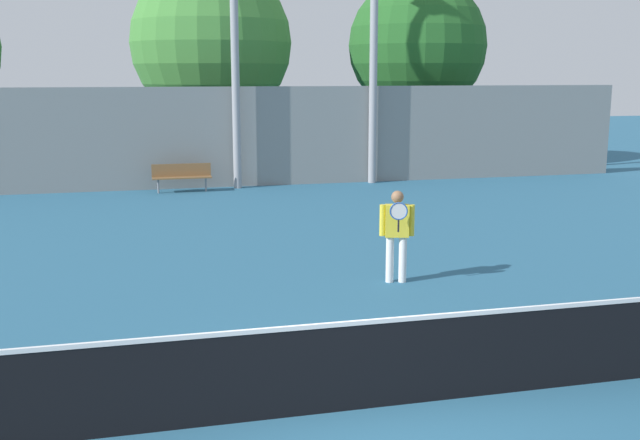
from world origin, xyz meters
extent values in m
plane|color=#285B7A|center=(0.00, 0.00, 0.00)|extent=(100.00, 100.00, 0.00)
cube|color=black|center=(0.00, 0.00, 0.49)|extent=(10.91, 0.03, 0.98)
cube|color=white|center=(0.00, 0.00, 1.00)|extent=(10.91, 0.04, 0.05)
cylinder|color=silver|center=(2.08, 4.80, 0.41)|extent=(0.14, 0.14, 0.83)
cylinder|color=silver|center=(2.30, 4.74, 0.41)|extent=(0.14, 0.14, 0.83)
cube|color=yellow|center=(2.19, 4.77, 1.11)|extent=(0.45, 0.30, 0.57)
cylinder|color=yellow|center=(1.94, 4.83, 1.12)|extent=(0.10, 0.10, 0.55)
cylinder|color=yellow|center=(2.44, 4.70, 1.12)|extent=(0.10, 0.10, 0.55)
sphere|color=#8E6647|center=(2.19, 4.77, 1.54)|extent=(0.22, 0.22, 0.22)
cylinder|color=black|center=(2.12, 4.50, 1.08)|extent=(0.03, 0.03, 0.22)
torus|color=#28519E|center=(2.12, 4.50, 1.34)|extent=(0.31, 0.10, 0.31)
cylinder|color=silver|center=(2.12, 4.50, 1.34)|extent=(0.26, 0.07, 0.27)
cube|color=brown|center=(-0.82, 16.07, 0.46)|extent=(1.83, 0.40, 0.04)
cylinder|color=gray|center=(-1.56, 16.07, 0.22)|extent=(0.06, 0.06, 0.44)
cylinder|color=gray|center=(-0.09, 16.07, 0.22)|extent=(0.06, 0.06, 0.44)
cube|color=brown|center=(-0.82, 16.25, 0.68)|extent=(1.83, 0.04, 0.40)
cylinder|color=#939399|center=(5.58, 16.65, 5.44)|extent=(0.26, 0.26, 10.87)
cylinder|color=#939399|center=(0.98, 16.55, 5.31)|extent=(0.26, 0.26, 10.61)
cube|color=gray|center=(0.00, 16.87, 1.62)|extent=(29.56, 0.06, 3.24)
cylinder|color=brown|center=(0.78, 21.58, 1.18)|extent=(0.40, 0.40, 2.36)
sphere|color=#428438|center=(0.78, 21.58, 4.77)|extent=(6.02, 6.02, 6.02)
cylinder|color=brown|center=(8.58, 20.44, 1.29)|extent=(0.53, 0.53, 2.58)
sphere|color=#235B23|center=(8.58, 20.44, 4.70)|extent=(5.31, 5.31, 5.31)
camera|label=1|loc=(-2.23, -7.39, 3.66)|focal=42.00mm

